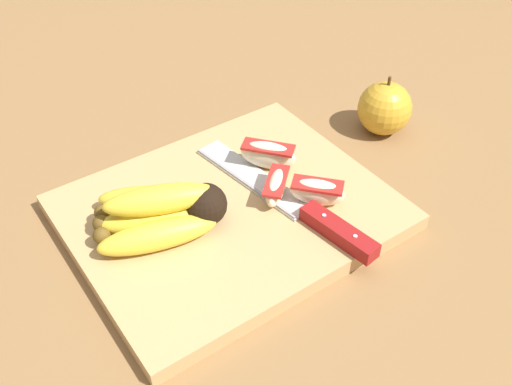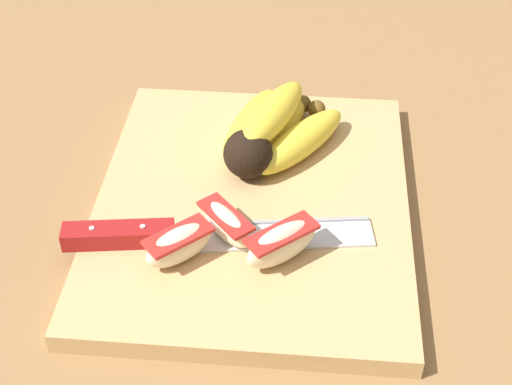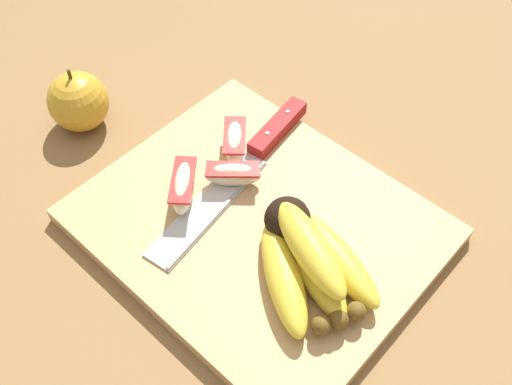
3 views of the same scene
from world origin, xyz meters
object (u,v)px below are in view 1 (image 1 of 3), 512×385
Objects in this scene: chefs_knife at (306,212)px; apple_wedge_near at (317,192)px; apple_wedge_middle at (268,155)px; apple_wedge_far at (276,186)px; banana_bunch at (164,212)px; whole_apple at (385,108)px.

chefs_knife is 0.03m from apple_wedge_near.
apple_wedge_middle is (0.01, -0.09, 0.00)m from apple_wedge_near.
apple_wedge_far is (0.01, -0.05, 0.01)m from chefs_knife.
banana_bunch is at bearing -28.94° from chefs_knife.
apple_wedge_middle is (-0.02, -0.10, 0.01)m from chefs_knife.
apple_wedge_middle is at bearing -116.39° from apple_wedge_far.
apple_wedge_near is at bearing -156.23° from chefs_knife.
apple_wedge_middle is at bearing -1.56° from whole_apple.
banana_bunch is 0.56× the size of chefs_knife.
apple_wedge_far reaches higher than chefs_knife.
apple_wedge_near reaches higher than chefs_knife.
chefs_knife is 4.48× the size of apple_wedge_far.
banana_bunch is at bearing 7.18° from apple_wedge_middle.
banana_bunch is 0.14m from apple_wedge_far.
apple_wedge_far is at bearing -79.34° from chefs_knife.
banana_bunch is 0.16m from chefs_knife.
apple_wedge_far is at bearing -48.76° from apple_wedge_near.
banana_bunch reaches higher than apple_wedge_far.
whole_apple reaches higher than banana_bunch.
banana_bunch reaches higher than chefs_knife.
banana_bunch reaches higher than apple_wedge_middle.
apple_wedge_near is (-0.02, -0.01, 0.01)m from chefs_knife.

